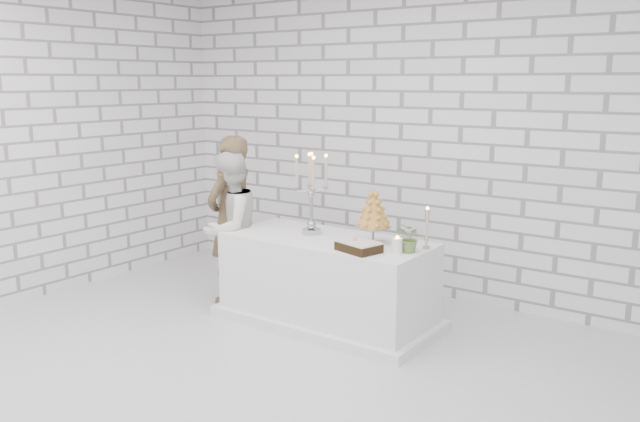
{
  "coord_description": "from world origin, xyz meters",
  "views": [
    {
      "loc": [
        2.81,
        -3.2,
        2.07
      ],
      "look_at": [
        -0.19,
        0.97,
        1.05
      ],
      "focal_mm": 37.09,
      "sensor_mm": 36.0,
      "label": 1
    }
  ],
  "objects_px": {
    "croquembouche": "(373,216)",
    "cake_table": "(327,280)",
    "groom": "(231,220)",
    "bride": "(229,229)",
    "candelabra": "(311,194)"
  },
  "relations": [
    {
      "from": "croquembouche",
      "to": "cake_table",
      "type": "bearing_deg",
      "value": -170.28
    },
    {
      "from": "groom",
      "to": "croquembouche",
      "type": "distance_m",
      "value": 1.5
    },
    {
      "from": "cake_table",
      "to": "croquembouche",
      "type": "distance_m",
      "value": 0.73
    },
    {
      "from": "bride",
      "to": "croquembouche",
      "type": "xyz_separation_m",
      "value": [
        1.43,
        0.2,
        0.26
      ]
    },
    {
      "from": "groom",
      "to": "candelabra",
      "type": "bearing_deg",
      "value": 93.69
    },
    {
      "from": "candelabra",
      "to": "croquembouche",
      "type": "xyz_separation_m",
      "value": [
        0.61,
        0.02,
        -0.13
      ]
    },
    {
      "from": "bride",
      "to": "candelabra",
      "type": "xyz_separation_m",
      "value": [
        0.82,
        0.17,
        0.39
      ]
    },
    {
      "from": "bride",
      "to": "croquembouche",
      "type": "bearing_deg",
      "value": 87.48
    },
    {
      "from": "candelabra",
      "to": "croquembouche",
      "type": "height_order",
      "value": "candelabra"
    },
    {
      "from": "cake_table",
      "to": "bride",
      "type": "relative_size",
      "value": 1.25
    },
    {
      "from": "cake_table",
      "to": "groom",
      "type": "bearing_deg",
      "value": -177.74
    },
    {
      "from": "cake_table",
      "to": "croquembouche",
      "type": "bearing_deg",
      "value": 9.72
    },
    {
      "from": "groom",
      "to": "croquembouche",
      "type": "relative_size",
      "value": 3.45
    },
    {
      "from": "candelabra",
      "to": "cake_table",
      "type": "bearing_deg",
      "value": -13.3
    },
    {
      "from": "croquembouche",
      "to": "bride",
      "type": "bearing_deg",
      "value": -172.21
    }
  ]
}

